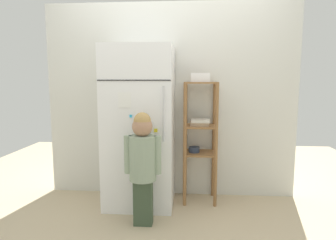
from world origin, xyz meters
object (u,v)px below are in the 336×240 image
child_standing (143,158)px  fruit_bin (200,78)px  refrigerator (140,127)px  pantry_shelf_unit (200,132)px

child_standing → fruit_bin: 1.05m
refrigerator → fruit_bin: size_ratio=8.57×
fruit_bin → pantry_shelf_unit: bearing=29.1°
child_standing → pantry_shelf_unit: (0.52, 0.59, 0.13)m
pantry_shelf_unit → fruit_bin: (-0.00, -0.00, 0.57)m
refrigerator → child_standing: size_ratio=1.60×
pantry_shelf_unit → fruit_bin: fruit_bin is taller
refrigerator → child_standing: refrigerator is taller
pantry_shelf_unit → child_standing: bearing=-131.8°
refrigerator → fruit_bin: refrigerator is taller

